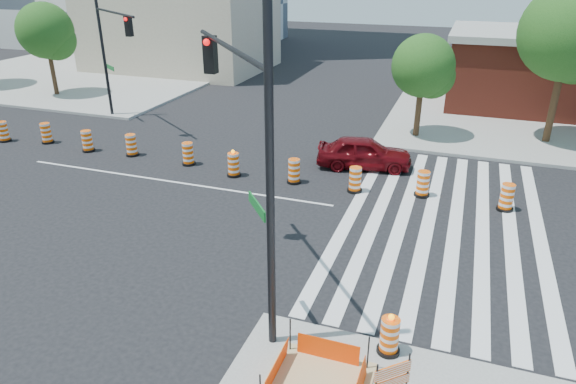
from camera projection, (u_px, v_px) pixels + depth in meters
name	position (u px, v px, depth m)	size (l,w,h in m)	color
ground	(171.00, 182.00, 21.38)	(120.00, 120.00, 0.00)	black
sidewalk_nw	(95.00, 71.00, 42.27)	(22.00, 22.00, 0.15)	gray
crosswalk_east	(442.00, 222.00, 18.06)	(6.75, 13.50, 0.01)	silver
lane_centerline	(171.00, 181.00, 21.38)	(14.00, 0.12, 0.01)	silver
beige_midrise	(179.00, 6.00, 41.85)	(14.00, 10.00, 10.00)	tan
red_coupe	(364.00, 153.00, 22.55)	(1.66, 4.12, 1.41)	#56070C
signal_pole_se	(246.00, 123.00, 11.69)	(4.07, 4.90, 8.23)	black
signal_pole_nw	(110.00, 38.00, 27.21)	(4.75, 3.44, 7.58)	black
pit_drum	(389.00, 337.00, 11.69)	(0.54, 0.54, 1.06)	black
barricade	(392.00, 377.00, 10.42)	(0.66, 0.61, 1.01)	#FF5805
tree_north_b	(47.00, 34.00, 33.17)	(3.56, 3.56, 6.06)	#382314
tree_north_c	(424.00, 70.00, 25.24)	(3.14, 3.08, 5.23)	#382314
tree_north_d	(569.00, 38.00, 23.70)	(4.50, 4.50, 7.65)	#382314
median_drum_0	(3.00, 132.00, 25.94)	(0.60, 0.60, 1.02)	black
median_drum_1	(46.00, 134.00, 25.71)	(0.60, 0.60, 1.02)	black
median_drum_2	(87.00, 142.00, 24.59)	(0.60, 0.60, 1.02)	black
median_drum_3	(131.00, 146.00, 24.05)	(0.60, 0.60, 1.02)	black
median_drum_4	(188.00, 155.00, 22.97)	(0.60, 0.60, 1.02)	black
median_drum_5	(234.00, 165.00, 21.75)	(0.60, 0.60, 1.18)	black
median_drum_6	(294.00, 172.00, 21.09)	(0.60, 0.60, 1.02)	black
median_drum_7	(355.00, 180.00, 20.27)	(0.60, 0.60, 1.02)	black
median_drum_8	(423.00, 185.00, 19.89)	(0.60, 0.60, 1.02)	black
median_drum_9	(507.00, 198.00, 18.76)	(0.60, 0.60, 1.02)	black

